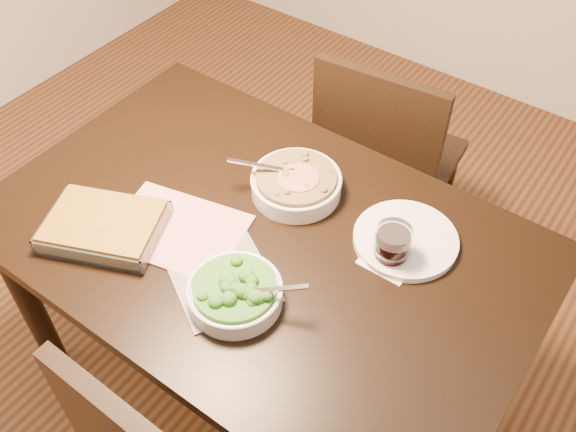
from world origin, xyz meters
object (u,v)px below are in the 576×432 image
object	(u,v)px
broccoli_bowl	(235,293)
dinner_plate	(406,239)
stew_bowl	(296,183)
baking_dish	(104,226)
table	(261,258)
chair_far	(384,158)
wine_tumbler	(392,244)

from	to	relation	value
broccoli_bowl	dinner_plate	distance (m)	0.45
stew_bowl	baking_dish	distance (m)	0.51
table	chair_far	size ratio (longest dim) A/B	1.54
table	broccoli_bowl	bearing A→B (deg)	-67.56
table	wine_tumbler	size ratio (longest dim) A/B	14.10
table	dinner_plate	bearing A→B (deg)	31.88
baking_dish	chair_far	distance (m)	1.01
broccoli_bowl	baking_dish	bearing A→B (deg)	-175.55
table	stew_bowl	xyz separation A→B (m)	(-0.01, 0.18, 0.13)
baking_dish	dinner_plate	size ratio (longest dim) A/B	1.33
wine_tumbler	dinner_plate	distance (m)	0.08
baking_dish	wine_tumbler	distance (m)	0.72
table	broccoli_bowl	world-z (taller)	broccoli_bowl
wine_tumbler	stew_bowl	bearing A→B (deg)	170.39
dinner_plate	table	bearing A→B (deg)	-148.12
wine_tumbler	dinner_plate	bearing A→B (deg)	86.58
stew_bowl	broccoli_bowl	distance (m)	0.39
stew_bowl	wine_tumbler	distance (m)	0.33
broccoli_bowl	dinner_plate	size ratio (longest dim) A/B	0.90
baking_dish	dinner_plate	bearing A→B (deg)	10.75
baking_dish	dinner_plate	distance (m)	0.76
stew_bowl	table	bearing A→B (deg)	-85.76
table	wine_tumbler	world-z (taller)	wine_tumbler
table	broccoli_bowl	size ratio (longest dim) A/B	5.89
chair_far	baking_dish	bearing A→B (deg)	65.20
baking_dish	broccoli_bowl	bearing A→B (deg)	-18.47
baking_dish	wine_tumbler	xyz separation A→B (m)	(0.63, 0.35, 0.03)
baking_dish	dinner_plate	world-z (taller)	baking_dish
broccoli_bowl	baking_dish	size ratio (longest dim) A/B	0.68
broccoli_bowl	dinner_plate	bearing A→B (deg)	59.29
broccoli_bowl	wine_tumbler	xyz separation A→B (m)	(0.23, 0.32, 0.02)
broccoli_bowl	dinner_plate	xyz separation A→B (m)	(0.23, 0.39, -0.02)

